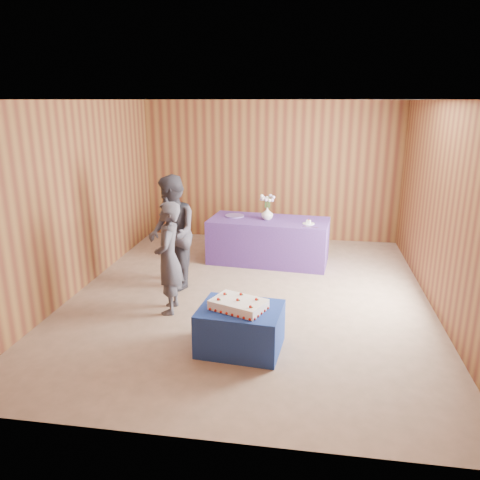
% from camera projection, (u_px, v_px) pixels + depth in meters
% --- Properties ---
extents(ground, '(6.00, 6.00, 0.00)m').
position_uv_depth(ground, '(250.00, 296.00, 6.71)').
color(ground, gray).
rests_on(ground, ground).
extents(room_shell, '(5.04, 6.04, 2.72)m').
position_uv_depth(room_shell, '(250.00, 170.00, 6.19)').
color(room_shell, brown).
rests_on(room_shell, ground).
extents(cake_table, '(0.96, 0.78, 0.50)m').
position_uv_depth(cake_table, '(240.00, 328.00, 5.22)').
color(cake_table, navy).
rests_on(cake_table, ground).
extents(serving_table, '(2.08, 1.09, 0.75)m').
position_uv_depth(serving_table, '(268.00, 241.00, 8.03)').
color(serving_table, '#54328A').
rests_on(serving_table, ground).
extents(sheet_cake, '(0.70, 0.59, 0.14)m').
position_uv_depth(sheet_cake, '(238.00, 304.00, 5.11)').
color(sheet_cake, white).
rests_on(sheet_cake, cake_table).
extents(vase, '(0.22, 0.22, 0.21)m').
position_uv_depth(vase, '(267.00, 214.00, 7.89)').
color(vase, silver).
rests_on(vase, serving_table).
extents(flower_spray, '(0.25, 0.26, 0.20)m').
position_uv_depth(flower_spray, '(267.00, 198.00, 7.81)').
color(flower_spray, '#2C5C24').
rests_on(flower_spray, vase).
extents(platter, '(0.36, 0.36, 0.02)m').
position_uv_depth(platter, '(235.00, 216.00, 8.13)').
color(platter, '#6951A3').
rests_on(platter, serving_table).
extents(plate, '(0.24, 0.24, 0.01)m').
position_uv_depth(plate, '(308.00, 224.00, 7.64)').
color(plate, white).
rests_on(plate, serving_table).
extents(cake_slice, '(0.08, 0.07, 0.08)m').
position_uv_depth(cake_slice, '(309.00, 222.00, 7.63)').
color(cake_slice, white).
rests_on(cake_slice, plate).
extents(knife, '(0.26, 0.07, 0.00)m').
position_uv_depth(knife, '(310.00, 227.00, 7.45)').
color(knife, silver).
rests_on(knife, serving_table).
extents(guest_left, '(0.42, 0.58, 1.48)m').
position_uv_depth(guest_left, '(169.00, 258.00, 6.03)').
color(guest_left, '#3A3944').
rests_on(guest_left, ground).
extents(guest_right, '(0.97, 1.03, 1.68)m').
position_uv_depth(guest_right, '(172.00, 233.00, 6.78)').
color(guest_right, '#373641').
rests_on(guest_right, ground).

